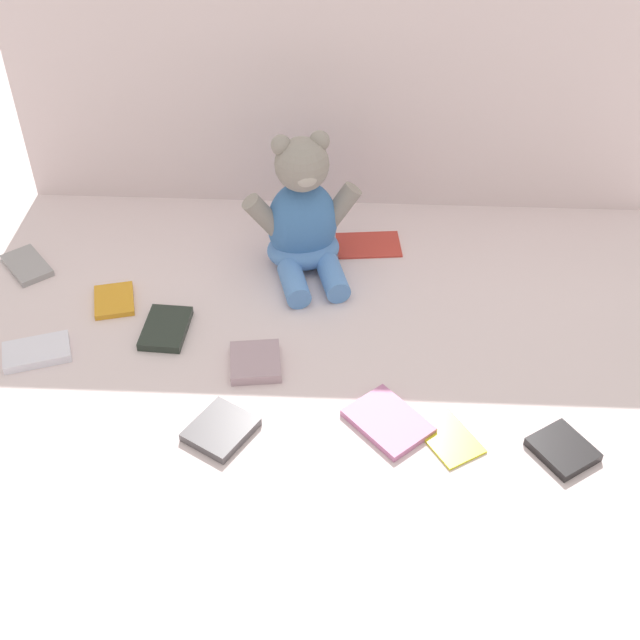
# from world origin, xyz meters

# --- Properties ---
(ground_plane) EXTENTS (3.20, 3.20, 0.00)m
(ground_plane) POSITION_xyz_m (0.00, 0.00, 0.00)
(ground_plane) COLOR silver
(backdrop_drape) EXTENTS (1.41, 0.03, 0.69)m
(backdrop_drape) POSITION_xyz_m (0.00, 0.44, 0.34)
(backdrop_drape) COLOR silver
(backdrop_drape) RESTS_ON ground_plane
(teddy_bear) EXTENTS (0.24, 0.24, 0.29)m
(teddy_bear) POSITION_xyz_m (-0.07, 0.19, 0.11)
(teddy_bear) COLOR #3F72B2
(teddy_bear) RESTS_ON ground_plane
(book_case_0) EXTENTS (0.13, 0.14, 0.02)m
(book_case_0) POSITION_xyz_m (-0.18, -0.28, 0.01)
(book_case_0) COLOR #4D494C
(book_case_0) RESTS_ON ground_plane
(book_case_1) EXTENTS (0.10, 0.11, 0.01)m
(book_case_1) POSITION_xyz_m (-0.43, 0.05, 0.01)
(book_case_1) COLOR orange
(book_case_1) RESTS_ON ground_plane
(book_case_2) EXTENTS (0.14, 0.10, 0.01)m
(book_case_2) POSITION_xyz_m (0.07, 0.26, 0.00)
(book_case_2) COLOR #BF382D
(book_case_2) RESTS_ON ground_plane
(book_case_3) EXTENTS (0.13, 0.13, 0.01)m
(book_case_3) POSITION_xyz_m (-0.64, 0.15, 0.01)
(book_case_3) COLOR gray
(book_case_3) RESTS_ON ground_plane
(book_case_4) EXTENTS (0.12, 0.13, 0.01)m
(book_case_4) POSITION_xyz_m (0.20, -0.28, 0.00)
(book_case_4) COLOR yellow
(book_case_4) RESTS_ON ground_plane
(book_case_5) EXTENTS (0.09, 0.12, 0.02)m
(book_case_5) POSITION_xyz_m (-0.32, -0.03, 0.01)
(book_case_5) COLOR #242D25
(book_case_5) RESTS_ON ground_plane
(book_case_6) EXTENTS (0.12, 0.13, 0.02)m
(book_case_6) POSITION_xyz_m (0.38, -0.30, 0.01)
(book_case_6) COLOR black
(book_case_6) RESTS_ON ground_plane
(book_case_7) EXTENTS (0.10, 0.11, 0.02)m
(book_case_7) POSITION_xyz_m (-0.14, -0.12, 0.01)
(book_case_7) COLOR #A78B95
(book_case_7) RESTS_ON ground_plane
(book_case_8) EXTENTS (0.14, 0.11, 0.02)m
(book_case_8) POSITION_xyz_m (-0.54, -0.11, 0.01)
(book_case_8) COLOR white
(book_case_8) RESTS_ON ground_plane
(book_case_9) EXTENTS (0.16, 0.17, 0.01)m
(book_case_9) POSITION_xyz_m (0.10, -0.25, 0.01)
(book_case_9) COLOR #B66997
(book_case_9) RESTS_ON ground_plane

